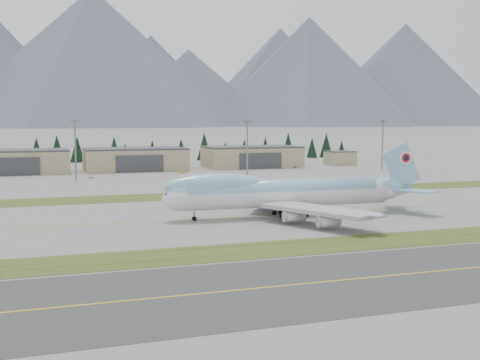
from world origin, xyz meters
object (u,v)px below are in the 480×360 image
object	(u,v)px
service_vehicle_a	(91,178)
boeing_747_freighter	(284,192)
hangar_left	(14,162)
service_vehicle_c	(294,168)
hangar_right	(252,157)
hangar_center	(135,159)
service_vehicle_b	(182,173)

from	to	relation	value
service_vehicle_a	boeing_747_freighter	bearing A→B (deg)	-86.03
hangar_left	service_vehicle_c	world-z (taller)	hangar_left
boeing_747_freighter	hangar_left	distance (m)	167.59
hangar_right	hangar_left	bearing A→B (deg)	180.00
hangar_center	hangar_right	distance (m)	60.00
boeing_747_freighter	service_vehicle_b	world-z (taller)	boeing_747_freighter
hangar_center	service_vehicle_a	world-z (taller)	hangar_center
boeing_747_freighter	hangar_right	bearing A→B (deg)	75.73
boeing_747_freighter	service_vehicle_a	bearing A→B (deg)	110.14
boeing_747_freighter	hangar_right	world-z (taller)	boeing_747_freighter
hangar_right	service_vehicle_b	distance (m)	48.17
hangar_center	service_vehicle_c	world-z (taller)	hangar_center
hangar_left	hangar_center	bearing A→B (deg)	0.00
service_vehicle_b	service_vehicle_c	distance (m)	61.84
boeing_747_freighter	service_vehicle_b	bearing A→B (deg)	90.73
hangar_left	service_vehicle_c	bearing A→B (deg)	-4.85
hangar_left	service_vehicle_a	size ratio (longest dim) A/B	13.20
hangar_left	hangar_right	world-z (taller)	same
hangar_center	hangar_left	bearing A→B (deg)	180.00
service_vehicle_b	service_vehicle_c	size ratio (longest dim) A/B	0.71
boeing_747_freighter	hangar_left	world-z (taller)	boeing_747_freighter
hangar_left	hangar_center	world-z (taller)	same
hangar_right	service_vehicle_a	size ratio (longest dim) A/B	13.20
hangar_left	hangar_right	bearing A→B (deg)	0.00
hangar_right	service_vehicle_c	distance (m)	22.43
boeing_747_freighter	hangar_left	xyz separation A→B (m)	(-68.32, 153.03, -0.72)
service_vehicle_c	service_vehicle_b	bearing A→B (deg)	-171.89
hangar_left	hangar_center	distance (m)	55.00
boeing_747_freighter	hangar_right	xyz separation A→B (m)	(46.68, 153.03, -0.72)
hangar_center	service_vehicle_c	size ratio (longest dim) A/B	10.10
boeing_747_freighter	service_vehicle_a	size ratio (longest dim) A/B	19.26
boeing_747_freighter	service_vehicle_b	distance (m)	130.68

